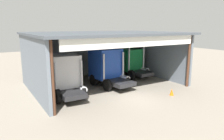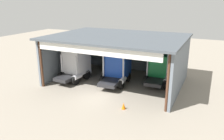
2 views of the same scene
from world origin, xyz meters
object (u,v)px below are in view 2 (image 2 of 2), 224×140
Objects in this scene: oil_drum at (114,66)px; truck_white_center_right_bay at (76,64)px; truck_blue_yard_outside at (117,66)px; tool_cart at (115,66)px; traffic_cone at (124,106)px; truck_green_center_left_bay at (159,68)px.

truck_white_center_right_bay is at bearing -111.85° from oil_drum.
tool_cart is (-2.25, 4.36, -1.43)m from truck_blue_yard_outside.
truck_white_center_right_bay is 0.90× the size of truck_blue_yard_outside.
truck_blue_yard_outside is at bearing 17.26° from truck_white_center_right_bay.
tool_cart reaches higher than traffic_cone.
traffic_cone is (5.57, -10.16, -0.18)m from oil_drum.
truck_green_center_left_bay reaches higher than truck_white_center_right_bay.
oil_drum is at bearing 155.93° from truck_green_center_left_bay.
truck_white_center_right_bay is at bearing -170.97° from truck_blue_yard_outside.
truck_blue_yard_outside reaches higher than truck_white_center_right_bay.
truck_blue_yard_outside is 5.11m from tool_cart.
tool_cart is 1.79× the size of traffic_cone.
traffic_cone is at bearing -61.29° from oil_drum.
truck_green_center_left_bay is at bearing -21.96° from oil_drum.
truck_green_center_left_bay is at bearing 21.93° from truck_white_center_right_bay.
traffic_cone is at bearing -100.77° from truck_green_center_left_bay.
truck_white_center_right_bay reaches higher than tool_cart.
truck_green_center_left_bay reaches higher than truck_blue_yard_outside.
oil_drum is (-2.42, 4.53, -1.47)m from truck_blue_yard_outside.
truck_green_center_left_bay is 8.21× the size of traffic_cone.
tool_cart is (-6.53, 2.53, -1.22)m from truck_green_center_left_bay.
truck_blue_yard_outside is 5.58× the size of oil_drum.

